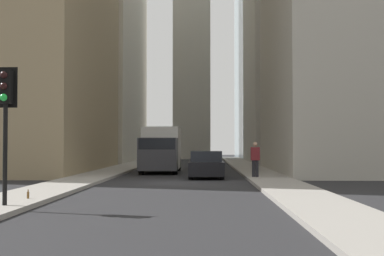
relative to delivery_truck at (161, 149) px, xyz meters
name	(u,v)px	position (x,y,z in m)	size (l,w,h in m)	color
ground_plane	(176,183)	(-9.17, -1.40, -1.46)	(135.00, 135.00, 0.00)	#262628
sidewalk_right	(78,181)	(-9.17, 3.10, -1.39)	(90.00, 2.20, 0.14)	gray
sidewalk_left	(274,181)	(-9.17, -5.90, -1.39)	(90.00, 2.20, 0.14)	gray
building_left_far	(300,8)	(18.85, -12.00, 13.60)	(14.18, 10.00, 30.11)	#B7B2A5
building_left_midfar	(352,21)	(0.12, -11.99, 8.08)	(15.42, 10.50, 19.05)	#B7B2A5
building_right_far	(89,4)	(21.53, 9.20, 14.81)	(19.37, 10.00, 32.53)	beige
delivery_truck	(161,149)	(0.00, 0.00, 0.00)	(6.46, 2.25, 2.84)	silver
sedan_black	(206,165)	(-5.59, -2.80, -0.80)	(4.30, 1.78, 1.42)	black
traffic_light_foreground	(6,103)	(-19.78, 2.63, 1.41)	(0.43, 0.52, 3.72)	black
pedestrian	(255,158)	(-6.86, -5.24, -0.37)	(0.26, 0.44, 1.74)	black
discarded_bottle	(28,195)	(-17.97, 2.58, -1.21)	(0.07, 0.07, 0.27)	brown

